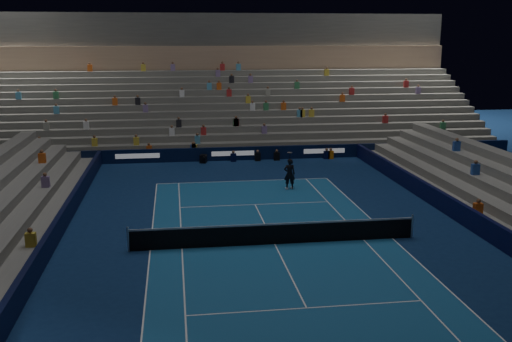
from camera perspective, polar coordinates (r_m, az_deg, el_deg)
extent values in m
plane|color=#0C224A|center=(26.45, 1.83, -7.11)|extent=(90.00, 90.00, 0.00)
cube|color=#174F83|center=(26.45, 1.83, -7.10)|extent=(10.97, 23.77, 0.01)
cube|color=black|center=(44.03, -2.27, 1.69)|extent=(44.00, 0.25, 1.00)
cube|color=#080B33|center=(29.46, 20.83, -4.84)|extent=(0.25, 37.00, 1.00)
cube|color=black|center=(26.49, -19.47, -6.70)|extent=(0.25, 37.00, 1.00)
cube|color=#60605C|center=(45.06, -2.39, 1.63)|extent=(44.00, 1.00, 0.50)
cube|color=#60605C|center=(45.99, -2.52, 2.17)|extent=(44.00, 1.00, 1.00)
cube|color=#60605C|center=(46.92, -2.64, 2.70)|extent=(44.00, 1.00, 1.50)
cube|color=#60605C|center=(47.86, -2.76, 3.20)|extent=(44.00, 1.00, 2.00)
cube|color=#60605C|center=(48.80, -2.87, 3.69)|extent=(44.00, 1.00, 2.50)
cube|color=#60605C|center=(49.74, -2.98, 4.15)|extent=(44.00, 1.00, 3.00)
cube|color=#60605C|center=(50.69, -3.08, 4.60)|extent=(44.00, 1.00, 3.50)
cube|color=#60605C|center=(51.64, -3.18, 5.03)|extent=(44.00, 1.00, 4.00)
cube|color=#60605C|center=(52.60, -3.28, 5.45)|extent=(44.00, 1.00, 4.50)
cube|color=#60605C|center=(53.56, -3.37, 5.85)|extent=(44.00, 1.00, 5.00)
cube|color=#60605C|center=(54.52, -3.46, 6.24)|extent=(44.00, 1.00, 5.50)
cube|color=#60605C|center=(55.48, -3.55, 6.61)|extent=(44.00, 1.00, 6.00)
cube|color=#9C7C60|center=(56.28, -3.70, 10.89)|extent=(44.00, 0.60, 2.20)
cube|color=#444441|center=(57.64, -3.85, 13.52)|extent=(44.00, 2.40, 3.00)
cube|color=slate|center=(29.92, 22.15, -5.19)|extent=(1.00, 37.00, 0.50)
cube|color=slate|center=(26.74, -21.12, -7.21)|extent=(1.00, 37.00, 0.50)
cube|color=slate|center=(26.91, -23.25, -6.71)|extent=(1.00, 37.00, 1.00)
cylinder|color=#B2B2B7|center=(26.00, -12.30, -6.49)|extent=(0.10, 0.10, 1.10)
cylinder|color=#B2B2B7|center=(28.03, 14.89, -5.20)|extent=(0.10, 0.10, 1.10)
cube|color=black|center=(26.30, 1.83, -6.19)|extent=(12.80, 0.03, 0.90)
cube|color=white|center=(26.14, 1.84, -5.18)|extent=(12.80, 0.04, 0.08)
imported|color=black|center=(35.61, 3.27, -0.28)|extent=(0.70, 0.48, 1.88)
cube|color=black|center=(43.32, -5.12, 1.19)|extent=(0.59, 0.66, 0.60)
cylinder|color=black|center=(42.84, -5.10, 1.31)|extent=(0.26, 0.38, 0.16)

